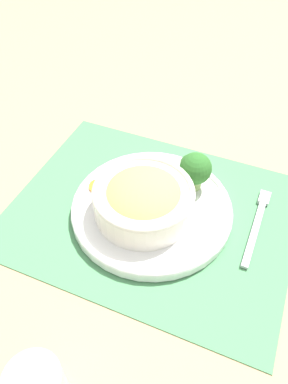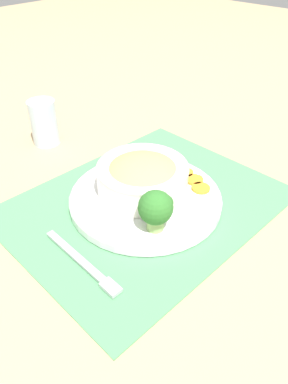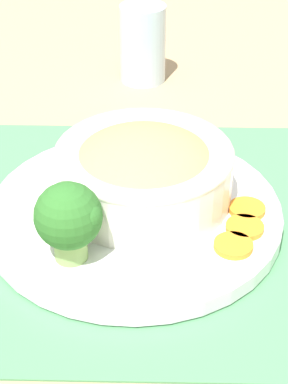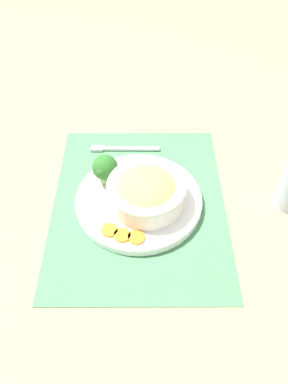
% 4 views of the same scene
% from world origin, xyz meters
% --- Properties ---
extents(ground_plane, '(4.00, 4.00, 0.00)m').
position_xyz_m(ground_plane, '(0.00, 0.00, 0.00)').
color(ground_plane, tan).
extents(placemat, '(0.53, 0.42, 0.00)m').
position_xyz_m(placemat, '(0.00, 0.00, 0.00)').
color(placemat, '#4C8C59').
rests_on(placemat, ground_plane).
extents(plate, '(0.29, 0.29, 0.02)m').
position_xyz_m(plate, '(0.00, 0.00, 0.02)').
color(plate, white).
rests_on(plate, placemat).
extents(bowl, '(0.18, 0.18, 0.07)m').
position_xyz_m(bowl, '(-0.01, -0.02, 0.05)').
color(bowl, silver).
rests_on(bowl, plate).
extents(broccoli_floret, '(0.06, 0.06, 0.08)m').
position_xyz_m(broccoli_floret, '(0.06, 0.08, 0.06)').
color(broccoli_floret, '#84AD5B').
rests_on(broccoli_floret, plate).
extents(carrot_slice_near, '(0.04, 0.04, 0.01)m').
position_xyz_m(carrot_slice_near, '(-0.09, 0.07, 0.02)').
color(carrot_slice_near, orange).
rests_on(carrot_slice_near, plate).
extents(carrot_slice_middle, '(0.04, 0.04, 0.01)m').
position_xyz_m(carrot_slice_middle, '(-0.10, 0.04, 0.02)').
color(carrot_slice_middle, orange).
rests_on(carrot_slice_middle, plate).
extents(carrot_slice_far, '(0.04, 0.04, 0.01)m').
position_xyz_m(carrot_slice_far, '(-0.11, 0.01, 0.02)').
color(carrot_slice_far, orange).
rests_on(carrot_slice_far, plate).
extents(water_glass, '(0.06, 0.06, 0.11)m').
position_xyz_m(water_glass, '(-0.01, -0.35, 0.05)').
color(water_glass, silver).
rests_on(water_glass, ground_plane).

